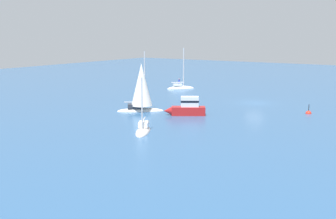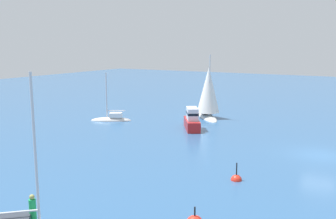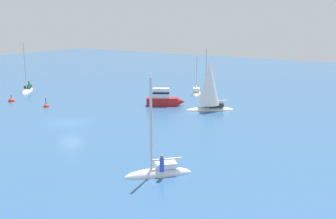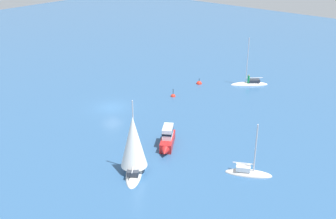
% 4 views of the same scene
% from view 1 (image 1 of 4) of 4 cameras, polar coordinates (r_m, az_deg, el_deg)
% --- Properties ---
extents(ground_plane, '(160.00, 160.00, 0.00)m').
position_cam_1_polar(ground_plane, '(59.93, 11.78, 0.88)').
color(ground_plane, '#2D5684').
extents(sailboat, '(3.38, 4.68, 5.89)m').
position_cam_1_polar(sailboat, '(41.63, -3.43, -2.88)').
color(sailboat, silver).
rests_on(sailboat, ground).
extents(sailboat_1, '(5.54, 4.92, 7.90)m').
position_cam_1_polar(sailboat_1, '(52.25, -3.68, 2.75)').
color(sailboat_1, silver).
rests_on(sailboat_1, ground).
extents(sailboat_2, '(4.14, 4.45, 7.65)m').
position_cam_1_polar(sailboat_2, '(73.69, 1.73, 3.00)').
color(sailboat_2, white).
rests_on(sailboat_2, ground).
extents(cabin_cruiser, '(4.77, 3.66, 2.26)m').
position_cam_1_polar(cabin_cruiser, '(49.86, 2.54, 0.24)').
color(cabin_cruiser, '#B21E1E').
rests_on(cabin_cruiser, ground).
extents(channel_buoy, '(0.71, 0.71, 1.51)m').
position_cam_1_polar(channel_buoy, '(53.72, 18.64, -0.52)').
color(channel_buoy, red).
rests_on(channel_buoy, ground).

